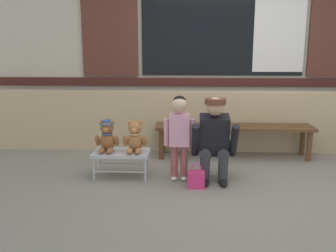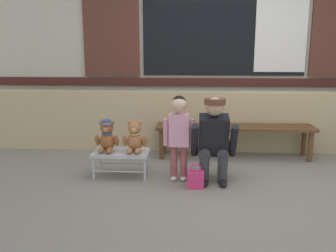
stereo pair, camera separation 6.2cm
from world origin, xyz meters
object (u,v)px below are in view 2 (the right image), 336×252
object	(u,v)px
wooden_bench_long	(234,131)
small_display_bench	(121,154)
child_standing	(179,129)
teddy_bear_plain	(135,138)
handbag_on_ground	(195,179)
adult_crouching	(215,139)
teddy_bear_with_hat	(107,136)

from	to	relation	value
wooden_bench_long	small_display_bench	bearing A→B (deg)	-148.95
wooden_bench_long	small_display_bench	xyz separation A→B (m)	(-1.39, -0.83, -0.11)
child_standing	teddy_bear_plain	bearing A→B (deg)	170.84
wooden_bench_long	teddy_bear_plain	world-z (taller)	teddy_bear_plain
wooden_bench_long	small_display_bench	distance (m)	1.62
child_standing	handbag_on_ground	distance (m)	0.58
small_display_bench	teddy_bear_plain	size ratio (longest dim) A/B	1.76
teddy_bear_plain	small_display_bench	bearing A→B (deg)	-179.49
adult_crouching	wooden_bench_long	bearing A→B (deg)	70.26
child_standing	wooden_bench_long	bearing A→B (deg)	51.76
teddy_bear_with_hat	teddy_bear_plain	size ratio (longest dim) A/B	1.00
teddy_bear_with_hat	teddy_bear_plain	bearing A→B (deg)	-0.13
wooden_bench_long	child_standing	xyz separation A→B (m)	(-0.72, -0.91, 0.22)
child_standing	handbag_on_ground	world-z (taller)	child_standing
small_display_bench	child_standing	distance (m)	0.75
wooden_bench_long	handbag_on_ground	bearing A→B (deg)	-114.91
teddy_bear_plain	adult_crouching	xyz separation A→B (m)	(0.90, -0.08, 0.02)
teddy_bear_with_hat	child_standing	size ratio (longest dim) A/B	0.38
adult_crouching	handbag_on_ground	world-z (taller)	adult_crouching
adult_crouching	small_display_bench	bearing A→B (deg)	176.03
teddy_bear_with_hat	handbag_on_ground	bearing A→B (deg)	-17.45
small_display_bench	child_standing	size ratio (longest dim) A/B	0.67
handbag_on_ground	teddy_bear_plain	bearing A→B (deg)	155.36
teddy_bear_plain	child_standing	world-z (taller)	child_standing
small_display_bench	handbag_on_ground	bearing A→B (deg)	-20.35
child_standing	small_display_bench	bearing A→B (deg)	173.14
teddy_bear_with_hat	child_standing	xyz separation A→B (m)	(0.83, -0.08, 0.12)
child_standing	adult_crouching	distance (m)	0.41
wooden_bench_long	adult_crouching	distance (m)	0.97
teddy_bear_plain	wooden_bench_long	bearing A→B (deg)	34.20
small_display_bench	teddy_bear_plain	xyz separation A→B (m)	(0.16, 0.00, 0.20)
handbag_on_ground	teddy_bear_with_hat	bearing A→B (deg)	162.55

